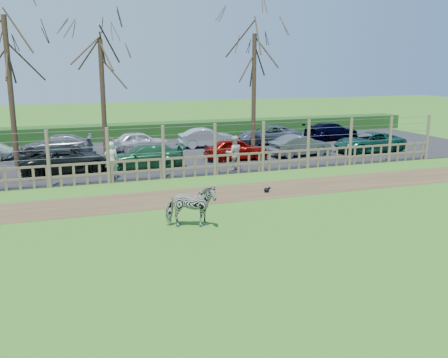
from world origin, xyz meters
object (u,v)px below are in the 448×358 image
object	(u,v)px
tree_right	(254,64)
visitor_b	(234,153)
car_11	(207,138)
car_12	(268,135)
crow	(267,190)
zebra	(191,206)
car_4	(236,149)
car_2	(66,161)
tree_left	(7,56)
car_3	(143,157)
tree_mid	(102,71)
car_10	(140,141)
car_5	(300,145)
car_13	(332,131)
visitor_a	(111,160)
car_9	(56,145)
car_6	(369,142)

from	to	relation	value
tree_right	visitor_b	world-z (taller)	tree_right
car_11	car_12	size ratio (longest dim) A/B	0.84
visitor_b	crow	xyz separation A→B (m)	(-0.25, -4.55, -0.79)
zebra	visitor_b	xyz separation A→B (m)	(4.46, 7.88, 0.20)
car_4	car_2	bearing A→B (deg)	97.34
tree_left	car_12	distance (m)	16.63
car_2	car_3	world-z (taller)	same
visitor_b	tree_mid	bearing A→B (deg)	-37.11
tree_mid	car_10	bearing A→B (deg)	46.81
car_4	visitor_b	bearing A→B (deg)	160.56
tree_mid	car_5	world-z (taller)	tree_mid
zebra	car_11	world-z (taller)	zebra
tree_left	car_2	bearing A→B (deg)	-37.99
car_11	car_13	xyz separation A→B (m)	(9.31, 0.26, 0.00)
crow	car_5	distance (m)	8.92
zebra	car_12	world-z (taller)	zebra
visitor_a	car_2	xyz separation A→B (m)	(-1.93, 1.93, -0.26)
car_2	car_9	bearing A→B (deg)	-3.45
crow	car_3	distance (m)	7.63
car_5	visitor_a	bearing A→B (deg)	96.24
car_3	car_4	bearing A→B (deg)	101.70
zebra	car_2	xyz separation A→B (m)	(-3.44, 9.96, -0.06)
car_9	car_10	world-z (taller)	same
tree_right	car_5	world-z (taller)	tree_right
car_10	tree_mid	bearing A→B (deg)	129.15
car_5	car_6	xyz separation A→B (m)	(4.53, -0.25, 0.00)
car_13	car_2	bearing A→B (deg)	99.81
car_4	car_13	world-z (taller)	same
tree_mid	visitor_a	world-z (taller)	tree_mid
crow	car_10	xyz separation A→B (m)	(-3.12, 11.89, 0.52)
car_2	car_9	xyz separation A→B (m)	(-0.32, 5.38, 0.00)
car_4	car_10	xyz separation A→B (m)	(-4.51, 4.68, 0.00)
car_10	car_3	bearing A→B (deg)	164.08
car_2	tree_right	bearing A→B (deg)	-80.52
visitor_b	car_10	bearing A→B (deg)	-61.90
car_13	crow	bearing A→B (deg)	131.97
zebra	car_10	distance (m)	15.26
visitor_b	car_9	xyz separation A→B (m)	(-8.22, 7.45, -0.26)
zebra	car_12	xyz separation A→B (m)	(9.73, 15.31, -0.06)
tree_mid	car_13	xyz separation A→B (m)	(15.97, 2.79, -4.23)
tree_mid	car_13	distance (m)	16.75
visitor_b	car_3	distance (m)	4.61
tree_left	car_4	xyz separation A→B (m)	(11.33, -1.20, -4.98)
car_6	car_5	bearing A→B (deg)	-93.31
tree_right	car_9	world-z (taller)	tree_right
car_10	tree_right	bearing A→B (deg)	-114.13
car_6	visitor_b	bearing A→B (deg)	-76.47
zebra	visitor_b	distance (m)	9.05
car_4	car_12	bearing A→B (deg)	-37.36
tree_right	car_6	distance (m)	8.38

